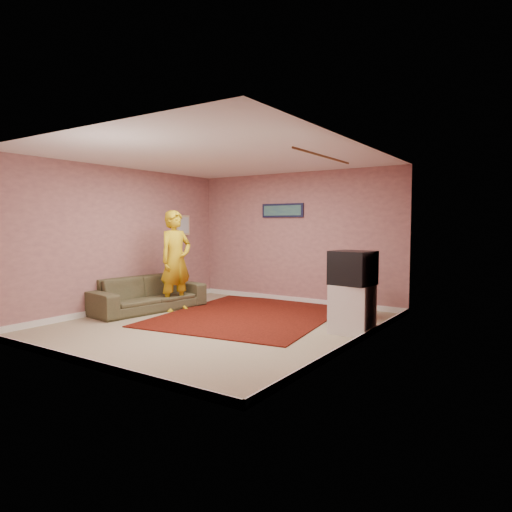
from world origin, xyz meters
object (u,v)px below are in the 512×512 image
Objects in this scene: tv_cabinet at (352,309)px; crt_tv at (352,268)px; sofa at (148,294)px; person at (176,261)px; chair_a at (353,287)px; chair_b at (352,297)px.

crt_tv is at bearing 173.23° from tv_cabinet.
person reaches higher than sofa.
person is (-2.99, -1.03, 0.38)m from chair_a.
tv_cabinet is 0.33× the size of sofa.
tv_cabinet is at bearing 27.81° from chair_b.
chair_b is 0.26× the size of person.
crt_tv is 3.82m from sofa.
tv_cabinet reaches higher than sofa.
chair_b is at bearing -73.22° from chair_a.
chair_a is at bearing -151.22° from chair_b.
chair_a is at bearing -62.87° from person.
chair_b is at bearing 110.63° from tv_cabinet.
chair_b is 3.77m from sofa.
chair_b is at bearing 110.07° from crt_tv.
sofa is (-3.39, -1.35, -0.23)m from chair_a.
crt_tv reaches higher than tv_cabinet.
tv_cabinet is at bearing -73.27° from chair_a.
chair_a is 0.22× the size of sofa.
crt_tv is (-0.01, 0.00, 0.60)m from tv_cabinet.
crt_tv is 0.43m from chair_b.
person is at bearing -43.39° from sofa.
chair_b is (-0.01, 0.04, 0.17)m from tv_cabinet.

